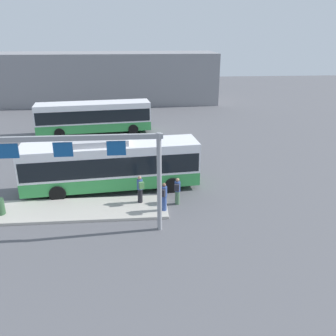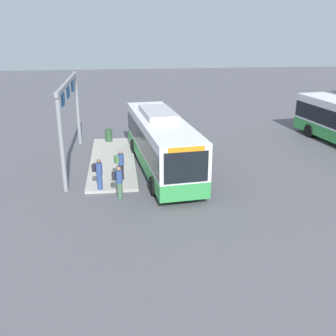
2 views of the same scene
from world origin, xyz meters
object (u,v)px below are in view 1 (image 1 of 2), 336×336
object	(u,v)px
bus_background_left	(94,116)
bus_main	(111,163)
person_boarding	(177,191)
person_waiting_mid	(164,196)
person_waiting_near	(140,189)
trash_bin	(0,207)

from	to	relation	value
bus_background_left	bus_main	bearing A→B (deg)	-86.37
bus_background_left	person_boarding	xyz separation A→B (m)	(6.55, -16.48, -0.89)
bus_main	person_waiting_mid	world-z (taller)	bus_main
person_waiting_near	trash_bin	xyz separation A→B (m)	(-7.77, -0.78, -0.44)
bus_background_left	person_boarding	distance (m)	17.76
person_boarding	person_waiting_near	bearing A→B (deg)	101.74
trash_bin	bus_main	bearing A→B (deg)	28.40
bus_main	bus_background_left	world-z (taller)	bus_main
bus_main	person_boarding	world-z (taller)	bus_main
bus_main	person_waiting_mid	distance (m)	4.80
bus_background_left	person_waiting_near	distance (m)	16.96
bus_background_left	person_waiting_near	xyz separation A→B (m)	(4.37, -16.37, -0.73)
person_waiting_near	person_waiting_mid	distance (m)	1.73
person_waiting_mid	trash_bin	world-z (taller)	person_waiting_mid
person_waiting_near	trash_bin	world-z (taller)	person_waiting_near
trash_bin	person_waiting_mid	bearing A→B (deg)	-2.17
person_waiting_mid	person_waiting_near	bearing A→B (deg)	73.04
bus_background_left	person_boarding	size ratio (longest dim) A/B	6.77
bus_background_left	person_waiting_near	size ratio (longest dim) A/B	6.77
person_boarding	person_waiting_mid	distance (m)	1.34
bus_main	person_waiting_mid	bearing A→B (deg)	-54.82
bus_background_left	person_boarding	world-z (taller)	bus_background_left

